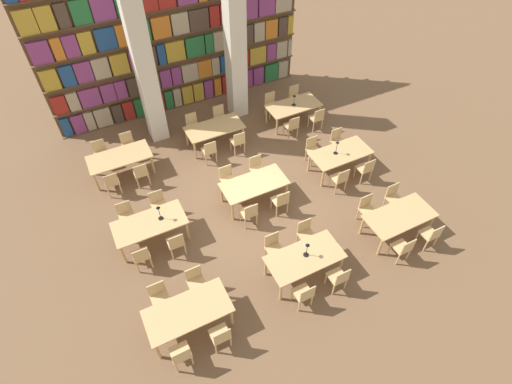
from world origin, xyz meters
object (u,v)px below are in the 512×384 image
object	(u,v)px
chair_2	(221,336)
chair_22	(365,169)
chair_11	(393,197)
chair_20	(340,179)
chair_18	(281,201)
chair_28	(209,150)
reading_table_4	(254,185)
chair_14	(176,243)
chair_8	(403,248)
chair_33	(271,103)
chair_13	(126,215)
chair_30	(238,141)
chair_29	(193,125)
reading_table_7	(214,129)
chair_5	(273,247)
chair_21	(313,149)
reading_table_8	(293,107)
chair_0	(181,355)
chair_3	(196,281)
chair_25	(101,152)
reading_table_2	(399,217)
chair_17	(227,179)
reading_table_5	(340,154)
chair_6	(339,278)
chair_16	(249,213)
chair_31	(220,117)
desk_lamp_2	(337,145)
desk_lamp_0	(307,247)
chair_32	(292,126)
chair_26	(141,173)
pillar_center	(235,36)
chair_27	(128,144)
chair_15	(159,204)
chair_4	(304,294)
chair_35	(295,96)
desk_lamp_1	(159,210)
chair_24	(112,182)
reading_table_0	(188,312)
reading_table_3	(150,225)
chair_12	(141,256)
chair_7	(306,233)
reading_table_1	(305,258)
chair_9	(367,208)

from	to	relation	value
chair_2	chair_22	size ratio (longest dim) A/B	1.00
chair_11	chair_20	world-z (taller)	same
chair_18	chair_28	distance (m)	3.12
reading_table_4	chair_14	bearing A→B (deg)	-163.25
chair_8	chair_33	distance (m)	7.24
chair_13	chair_30	distance (m)	4.39
chair_29	chair_33	world-z (taller)	same
reading_table_7	chair_30	distance (m)	0.93
chair_5	chair_8	world-z (taller)	same
chair_21	reading_table_8	xyz separation A→B (m)	(0.50, 2.13, 0.17)
chair_0	chair_3	xyz separation A→B (m)	(0.91, 1.52, 0.00)
chair_18	chair_25	size ratio (longest dim) A/B	1.00
reading_table_2	chair_13	world-z (taller)	chair_13
chair_17	reading_table_5	size ratio (longest dim) A/B	0.47
chair_5	chair_28	xyz separation A→B (m)	(-0.04, 4.28, 0.00)
chair_6	chair_25	size ratio (longest dim) A/B	1.00
chair_16	chair_22	xyz separation A→B (m)	(4.00, -0.02, 0.00)
chair_31	chair_11	bearing A→B (deg)	116.88
chair_0	chair_2	world-z (taller)	same
chair_2	desk_lamp_2	bearing A→B (deg)	33.61
reading_table_5	chair_29	world-z (taller)	chair_29
chair_5	chair_6	xyz separation A→B (m)	(0.99, -1.52, 0.00)
desk_lamp_0	chair_32	distance (m)	5.53
chair_28	chair_31	world-z (taller)	same
chair_20	chair_22	xyz separation A→B (m)	(0.96, 0.00, 0.00)
chair_26	pillar_center	bearing A→B (deg)	26.57
chair_27	chair_15	bearing A→B (deg)	91.89
chair_8	chair_31	size ratio (longest dim) A/B	1.00
pillar_center	reading_table_2	distance (m)	7.69
chair_4	chair_29	xyz separation A→B (m)	(-0.04, 7.31, 0.00)
chair_0	chair_35	bearing A→B (deg)	45.62
chair_3	chair_29	size ratio (longest dim) A/B	1.00
chair_8	desk_lamp_1	xyz separation A→B (m)	(-5.33, 3.57, 0.58)
chair_16	chair_33	distance (m)	5.34
reading_table_5	chair_24	world-z (taller)	chair_24
reading_table_7	reading_table_5	bearing A→B (deg)	-44.36
reading_table_2	chair_20	distance (m)	2.14
reading_table_0	chair_28	world-z (taller)	chair_28
chair_14	chair_32	xyz separation A→B (m)	(5.22, 2.92, 0.00)
reading_table_3	chair_12	size ratio (longest dim) A/B	2.14
chair_7	chair_17	world-z (taller)	same
chair_5	chair_2	bearing A→B (deg)	35.76
chair_21	chair_25	size ratio (longest dim) A/B	1.00
reading_table_1	desk_lamp_1	world-z (taller)	desk_lamp_1
reading_table_4	chair_28	bearing A→B (deg)	103.39
chair_3	chair_32	size ratio (longest dim) A/B	1.00
chair_8	reading_table_1	bearing A→B (deg)	162.71
chair_26	chair_9	bearing A→B (deg)	-38.94
pillar_center	chair_18	distance (m)	5.74
chair_14	desk_lamp_1	size ratio (longest dim) A/B	1.80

